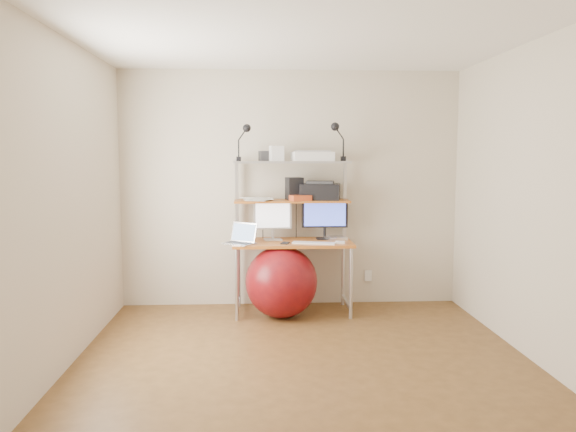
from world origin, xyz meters
name	(u,v)px	position (x,y,z in m)	size (l,w,h in m)	color
room	(304,203)	(0.00, 0.00, 1.25)	(3.60, 3.60, 3.60)	brown
computer_desk	(292,219)	(0.00, 1.50, 0.96)	(1.20, 0.60, 1.57)	#C06E25
wall_outlet	(368,276)	(0.85, 1.79, 0.30)	(0.08, 0.01, 0.12)	white
monitor_silver	(273,218)	(-0.20, 1.53, 0.97)	(0.39, 0.16, 0.44)	#BABABF
monitor_black	(325,216)	(0.34, 1.58, 0.98)	(0.48, 0.14, 0.48)	black
laptop	(241,239)	(-0.51, 1.32, 0.78)	(0.37, 0.36, 0.26)	silver
keyboard	(314,243)	(0.20, 1.28, 0.75)	(0.43, 0.12, 0.01)	white
mouse	(340,242)	(0.46, 1.26, 0.75)	(0.09, 0.05, 0.02)	white
mac_mini	(336,238)	(0.45, 1.50, 0.76)	(0.19, 0.19, 0.04)	silver
phone	(285,243)	(-0.08, 1.30, 0.75)	(0.07, 0.13, 0.01)	black
printer	(320,191)	(0.29, 1.58, 1.24)	(0.45, 0.35, 0.19)	black
nas_cube	(294,189)	(0.03, 1.59, 1.27)	(0.16, 0.16, 0.23)	black
red_box	(300,198)	(0.08, 1.47, 1.18)	(0.20, 0.13, 0.06)	#BB441E
scanner	(312,156)	(0.21, 1.57, 1.60)	(0.44, 0.31, 0.11)	white
box_white	(277,153)	(-0.16, 1.53, 1.63)	(0.13, 0.11, 0.15)	white
box_grey	(265,156)	(-0.28, 1.62, 1.60)	(0.10, 0.10, 0.10)	#2D2D2F
clip_lamp_left	(245,134)	(-0.47, 1.48, 1.82)	(0.15, 0.08, 0.37)	black
clip_lamp_right	(337,133)	(0.45, 1.52, 1.84)	(0.16, 0.09, 0.39)	black
exercise_ball	(281,282)	(-0.12, 1.28, 0.36)	(0.72, 0.72, 0.72)	maroon
paper_stack	(257,199)	(-0.36, 1.57, 1.16)	(0.36, 0.41, 0.02)	white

